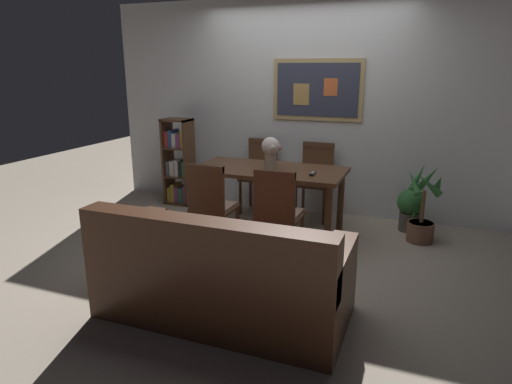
{
  "coord_description": "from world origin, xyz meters",
  "views": [
    {
      "loc": [
        1.44,
        -4.02,
        1.78
      ],
      "look_at": [
        -0.01,
        -0.26,
        0.65
      ],
      "focal_mm": 31.24,
      "sensor_mm": 36.0,
      "label": 1
    }
  ],
  "objects_px": {
    "dining_chair_far_left": "(260,169)",
    "tv_remote": "(313,173)",
    "potted_ivy": "(410,208)",
    "flower_vase": "(271,150)",
    "dining_chair_far_right": "(316,174)",
    "dining_chair_near_left": "(211,201)",
    "dining_table": "(269,177)",
    "leather_couch": "(220,278)",
    "potted_palm": "(422,214)",
    "dining_chair_near_right": "(278,208)",
    "bookshelf": "(179,165)"
  },
  "relations": [
    {
      "from": "dining_chair_far_left",
      "to": "leather_couch",
      "type": "xyz_separation_m",
      "value": [
        0.63,
        -2.52,
        -0.23
      ]
    },
    {
      "from": "dining_chair_near_left",
      "to": "dining_chair_far_right",
      "type": "bearing_deg",
      "value": 64.95
    },
    {
      "from": "dining_chair_far_right",
      "to": "potted_ivy",
      "type": "xyz_separation_m",
      "value": [
        1.11,
        -0.09,
        -0.27
      ]
    },
    {
      "from": "dining_chair_near_left",
      "to": "bookshelf",
      "type": "xyz_separation_m",
      "value": [
        -1.16,
        1.36,
        -0.01
      ]
    },
    {
      "from": "dining_table",
      "to": "potted_palm",
      "type": "bearing_deg",
      "value": 11.59
    },
    {
      "from": "dining_chair_near_right",
      "to": "flower_vase",
      "type": "height_order",
      "value": "flower_vase"
    },
    {
      "from": "potted_ivy",
      "to": "dining_chair_far_left",
      "type": "bearing_deg",
      "value": 176.37
    },
    {
      "from": "dining_chair_near_right",
      "to": "tv_remote",
      "type": "height_order",
      "value": "dining_chair_near_right"
    },
    {
      "from": "leather_couch",
      "to": "flower_vase",
      "type": "distance_m",
      "value": 1.87
    },
    {
      "from": "dining_chair_near_right",
      "to": "flower_vase",
      "type": "relative_size",
      "value": 2.64
    },
    {
      "from": "dining_table",
      "to": "tv_remote",
      "type": "bearing_deg",
      "value": -11.95
    },
    {
      "from": "leather_couch",
      "to": "dining_chair_near_left",
      "type": "bearing_deg",
      "value": 119.6
    },
    {
      "from": "leather_couch",
      "to": "tv_remote",
      "type": "relative_size",
      "value": 11.34
    },
    {
      "from": "dining_chair_near_left",
      "to": "leather_couch",
      "type": "xyz_separation_m",
      "value": [
        0.59,
        -1.04,
        -0.23
      ]
    },
    {
      "from": "dining_chair_far_right",
      "to": "potted_ivy",
      "type": "distance_m",
      "value": 1.15
    },
    {
      "from": "dining_chair_far_left",
      "to": "tv_remote",
      "type": "bearing_deg",
      "value": -43.73
    },
    {
      "from": "leather_couch",
      "to": "potted_ivy",
      "type": "xyz_separation_m",
      "value": [
        1.2,
        2.4,
        -0.04
      ]
    },
    {
      "from": "dining_chair_near_left",
      "to": "dining_chair_far_left",
      "type": "relative_size",
      "value": 1.0
    },
    {
      "from": "dining_chair_far_left",
      "to": "flower_vase",
      "type": "height_order",
      "value": "flower_vase"
    },
    {
      "from": "dining_chair_near_right",
      "to": "bookshelf",
      "type": "bearing_deg",
      "value": 143.71
    },
    {
      "from": "potted_ivy",
      "to": "tv_remote",
      "type": "xyz_separation_m",
      "value": [
        -0.95,
        -0.73,
        0.48
      ]
    },
    {
      "from": "dining_chair_far_right",
      "to": "bookshelf",
      "type": "xyz_separation_m",
      "value": [
        -1.84,
        -0.09,
        -0.01
      ]
    },
    {
      "from": "leather_couch",
      "to": "dining_chair_near_right",
      "type": "bearing_deg",
      "value": 85.21
    },
    {
      "from": "dining_chair_far_right",
      "to": "potted_palm",
      "type": "xyz_separation_m",
      "value": [
        1.24,
        -0.39,
        -0.23
      ]
    },
    {
      "from": "flower_vase",
      "to": "tv_remote",
      "type": "distance_m",
      "value": 0.52
    },
    {
      "from": "dining_chair_far_left",
      "to": "bookshelf",
      "type": "distance_m",
      "value": 1.12
    },
    {
      "from": "bookshelf",
      "to": "flower_vase",
      "type": "relative_size",
      "value": 3.3
    },
    {
      "from": "dining_table",
      "to": "potted_ivy",
      "type": "relative_size",
      "value": 3.36
    },
    {
      "from": "bookshelf",
      "to": "potted_palm",
      "type": "height_order",
      "value": "bookshelf"
    },
    {
      "from": "tv_remote",
      "to": "dining_chair_far_left",
      "type": "bearing_deg",
      "value": 136.27
    },
    {
      "from": "bookshelf",
      "to": "potted_palm",
      "type": "distance_m",
      "value": 3.1
    },
    {
      "from": "dining_chair_near_right",
      "to": "potted_ivy",
      "type": "xyz_separation_m",
      "value": [
        1.11,
        1.35,
        -0.27
      ]
    },
    {
      "from": "dining_chair_near_right",
      "to": "dining_chair_far_left",
      "type": "relative_size",
      "value": 1.0
    },
    {
      "from": "dining_chair_near_left",
      "to": "tv_remote",
      "type": "xyz_separation_m",
      "value": [
        0.84,
        0.63,
        0.21
      ]
    },
    {
      "from": "dining_chair_far_right",
      "to": "dining_table",
      "type": "bearing_deg",
      "value": -115.83
    },
    {
      "from": "dining_chair_near_right",
      "to": "potted_ivy",
      "type": "relative_size",
      "value": 1.88
    },
    {
      "from": "dining_chair_near_left",
      "to": "flower_vase",
      "type": "distance_m",
      "value": 0.89
    },
    {
      "from": "potted_ivy",
      "to": "tv_remote",
      "type": "height_order",
      "value": "tv_remote"
    },
    {
      "from": "dining_chair_far_right",
      "to": "flower_vase",
      "type": "relative_size",
      "value": 2.64
    },
    {
      "from": "dining_chair_near_left",
      "to": "tv_remote",
      "type": "distance_m",
      "value": 1.07
    },
    {
      "from": "dining_table",
      "to": "dining_chair_near_right",
      "type": "xyz_separation_m",
      "value": [
        0.34,
        -0.72,
        -0.1
      ]
    },
    {
      "from": "dining_table",
      "to": "dining_chair_near_left",
      "type": "relative_size",
      "value": 1.78
    },
    {
      "from": "potted_ivy",
      "to": "flower_vase",
      "type": "height_order",
      "value": "flower_vase"
    },
    {
      "from": "dining_chair_near_right",
      "to": "dining_chair_far_right",
      "type": "xyz_separation_m",
      "value": [
        0.0,
        1.44,
        0.0
      ]
    },
    {
      "from": "dining_chair_near_right",
      "to": "bookshelf",
      "type": "relative_size",
      "value": 0.8
    },
    {
      "from": "dining_chair_near_right",
      "to": "potted_palm",
      "type": "relative_size",
      "value": 1.1
    },
    {
      "from": "tv_remote",
      "to": "leather_couch",
      "type": "bearing_deg",
      "value": -98.66
    },
    {
      "from": "dining_chair_far_right",
      "to": "leather_couch",
      "type": "relative_size",
      "value": 0.51
    },
    {
      "from": "dining_table",
      "to": "flower_vase",
      "type": "relative_size",
      "value": 4.7
    },
    {
      "from": "dining_chair_near_right",
      "to": "flower_vase",
      "type": "xyz_separation_m",
      "value": [
        -0.31,
        0.69,
        0.4
      ]
    }
  ]
}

